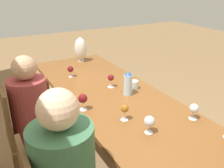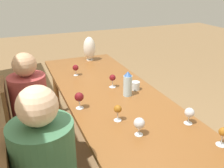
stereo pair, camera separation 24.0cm
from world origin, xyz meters
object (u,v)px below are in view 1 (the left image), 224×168
wine_glass_3 (83,99)px  person_far (33,116)px  vase (81,49)px  water_tumbler (134,85)px  chair_far (25,132)px  water_bottle (128,83)px  wine_glass_4 (111,78)px  wine_glass_0 (70,69)px  wine_glass_1 (125,109)px  wine_glass_6 (149,122)px  wine_glass_7 (194,109)px

wine_glass_3 → person_far: person_far is taller
vase → water_tumbler: bearing=-173.6°
chair_far → person_far: 0.17m
water_tumbler → person_far: (0.13, 1.00, -0.14)m
vase → person_far: bearing=138.4°
water_bottle → wine_glass_3: 0.50m
water_tumbler → person_far: bearing=82.8°
chair_far → wine_glass_4: bearing=-88.6°
wine_glass_3 → person_far: size_ratio=0.12×
water_tumbler → wine_glass_0: bearing=35.9°
water_bottle → chair_far: size_ratio=0.25×
wine_glass_1 → wine_glass_6: (-0.24, -0.06, -0.00)m
water_tumbler → person_far: person_far is taller
wine_glass_0 → person_far: size_ratio=0.10×
wine_glass_3 → water_tumbler: bearing=-75.3°
water_bottle → wine_glass_7: 0.67m
wine_glass_4 → chair_far: bearing=91.4°
water_tumbler → wine_glass_7: size_ratio=0.64×
chair_far → wine_glass_6: bearing=-138.3°
water_bottle → wine_glass_6: 0.66m
vase → wine_glass_3: bearing=158.6°
water_bottle → chair_far: bearing=77.4°
wine_glass_0 → wine_glass_4: (-0.48, -0.26, 0.01)m
vase → wine_glass_3: size_ratio=2.18×
wine_glass_7 → chair_far: 1.49m
water_bottle → wine_glass_1: water_bottle is taller
water_tumbler → wine_glass_3: bearing=104.7°
water_bottle → person_far: person_far is taller
wine_glass_7 → person_far: (0.85, 1.09, -0.19)m
water_tumbler → person_far: 1.02m
wine_glass_1 → wine_glass_4: wine_glass_4 is taller
wine_glass_4 → wine_glass_0: bearing=28.9°
vase → chair_far: size_ratio=0.33×
wine_glass_3 → chair_far: 0.65m
water_tumbler → wine_glass_1: size_ratio=0.63×
wine_glass_6 → wine_glass_7: wine_glass_6 is taller
wine_glass_4 → person_far: bearing=91.5°
water_tumbler → wine_glass_7: 0.73m
wine_glass_6 → wine_glass_7: 0.43m
wine_glass_3 → wine_glass_7: size_ratio=1.11×
wine_glass_3 → person_far: bearing=52.3°
water_tumbler → chair_far: 1.14m
person_far → wine_glass_3: bearing=-127.7°
vase → wine_glass_3: 1.38m
wine_glass_6 → wine_glass_7: bearing=-91.4°
wine_glass_7 → vase: bearing=6.5°
wine_glass_3 → wine_glass_6: (-0.55, -0.28, -0.01)m
wine_glass_1 → wine_glass_4: bearing=-19.0°
person_far → chair_far: bearing=90.0°
wine_glass_6 → water_tumbler: bearing=-25.7°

